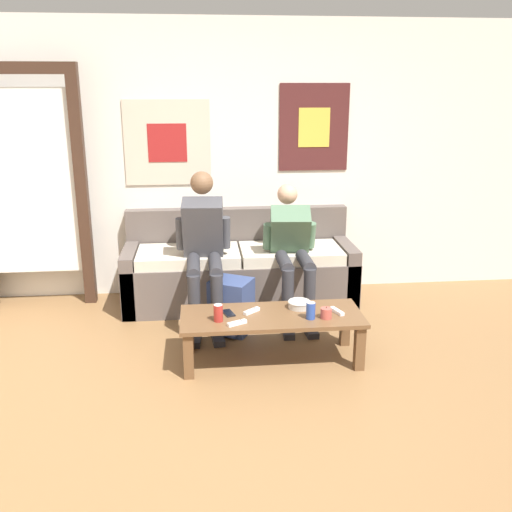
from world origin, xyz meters
name	(u,v)px	position (x,y,z in m)	size (l,w,h in m)	color
ground_plane	(269,439)	(0.00, 0.00, 0.00)	(18.00, 18.00, 0.00)	brown
wall_back	(236,161)	(0.00, 2.57, 1.28)	(10.00, 0.07, 2.55)	silver
door_frame	(28,176)	(-1.85, 2.35, 1.20)	(1.00, 0.10, 2.15)	#382319
couch	(239,271)	(0.00, 2.20, 0.30)	(2.10, 0.73, 0.84)	#564C47
coffee_table	(272,322)	(0.14, 0.98, 0.30)	(1.32, 0.52, 0.36)	brown
person_seated_adult	(204,243)	(-0.33, 1.81, 0.69)	(0.47, 0.92, 1.26)	#2D2D33
person_seated_teen	(292,246)	(0.43, 1.85, 0.63)	(0.47, 0.95, 1.12)	#2D2D33
backpack	(231,307)	(-0.13, 1.51, 0.22)	(0.40, 0.39, 0.45)	navy
ceramic_bowl	(299,304)	(0.36, 1.09, 0.39)	(0.17, 0.17, 0.06)	#B7B2A8
pillar_candle	(326,313)	(0.52, 0.88, 0.40)	(0.08, 0.08, 0.09)	#B24C42
drink_can_blue	(311,311)	(0.41, 0.88, 0.42)	(0.07, 0.07, 0.12)	#28479E
drink_can_red	(218,313)	(-0.25, 0.90, 0.42)	(0.07, 0.07, 0.12)	maroon
game_controller_near_left	(237,323)	(-0.12, 0.83, 0.37)	(0.14, 0.09, 0.03)	white
game_controller_near_right	(252,311)	(0.00, 1.03, 0.37)	(0.13, 0.12, 0.03)	white
game_controller_far_center	(337,311)	(0.62, 0.97, 0.37)	(0.08, 0.15, 0.03)	white
cell_phone	(228,313)	(-0.17, 1.03, 0.37)	(0.10, 0.15, 0.01)	black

